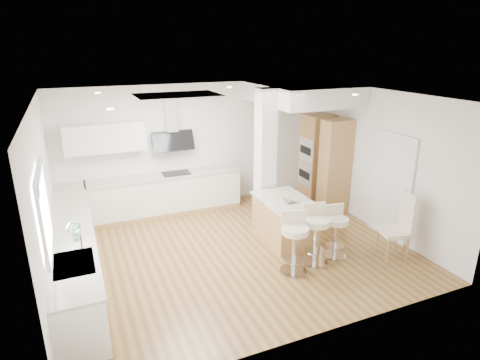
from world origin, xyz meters
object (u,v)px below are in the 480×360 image
peninsula (285,219)px  bar_stool_c (336,229)px  bar_stool_a (294,240)px  bar_stool_b (316,231)px  dining_chair (400,223)px

peninsula → bar_stool_c: bearing=-60.6°
bar_stool_a → bar_stool_b: bearing=33.1°
bar_stool_b → bar_stool_a: bearing=-152.2°
peninsula → bar_stool_b: (0.05, -0.97, 0.18)m
bar_stool_a → dining_chair: 1.97m
peninsula → bar_stool_b: bar_stool_b is taller
bar_stool_b → dining_chair: 1.52m
bar_stool_b → dining_chair: size_ratio=0.87×
peninsula → bar_stool_b: 0.99m
peninsula → dining_chair: bearing=-41.4°
bar_stool_a → dining_chair: dining_chair is taller
peninsula → bar_stool_b: size_ratio=1.30×
bar_stool_a → bar_stool_c: (0.94, 0.17, -0.06)m
bar_stool_a → bar_stool_c: bearing=29.4°
peninsula → bar_stool_b: bearing=-86.1°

